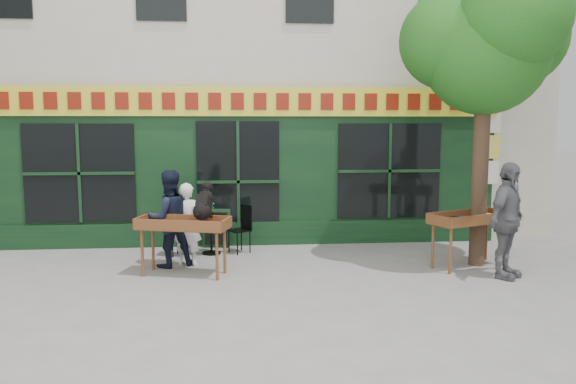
% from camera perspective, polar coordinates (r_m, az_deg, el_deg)
% --- Properties ---
extents(ground, '(80.00, 80.00, 0.00)m').
position_cam_1_polar(ground, '(9.67, -4.94, -8.37)').
color(ground, slate).
rests_on(ground, ground).
extents(building, '(14.00, 7.26, 10.00)m').
position_cam_1_polar(building, '(15.48, -5.26, 15.97)').
color(building, beige).
rests_on(building, ground).
extents(street_tree, '(3.05, 2.90, 5.60)m').
position_cam_1_polar(street_tree, '(10.73, 19.53, 14.92)').
color(street_tree, '#382619').
rests_on(street_tree, ground).
extents(book_cart_center, '(1.61, 0.99, 0.99)m').
position_cam_1_polar(book_cart_center, '(9.60, -10.59, -3.53)').
color(book_cart_center, brown).
rests_on(book_cart_center, ground).
extents(dog, '(0.49, 0.67, 0.60)m').
position_cam_1_polar(dog, '(9.45, -8.57, -0.79)').
color(dog, black).
rests_on(dog, book_cart_center).
extents(woman, '(0.62, 0.49, 1.51)m').
position_cam_1_polar(woman, '(10.25, -10.24, -3.25)').
color(woman, white).
rests_on(woman, ground).
extents(book_cart_right, '(1.62, 1.14, 0.99)m').
position_cam_1_polar(book_cart_right, '(10.49, 18.02, -2.87)').
color(book_cart_right, brown).
rests_on(book_cart_right, ground).
extents(man_right, '(1.16, 1.11, 1.93)m').
position_cam_1_polar(man_right, '(9.92, 21.35, -2.72)').
color(man_right, '#57575C').
rests_on(man_right, ground).
extents(bistro_table, '(0.60, 0.60, 0.76)m').
position_cam_1_polar(bistro_table, '(11.10, -7.82, -3.51)').
color(bistro_table, black).
rests_on(bistro_table, ground).
extents(bistro_chair_left, '(0.43, 0.42, 0.95)m').
position_cam_1_polar(bistro_chair_left, '(11.07, -11.14, -3.53)').
color(bistro_chair_left, black).
rests_on(bistro_chair_left, ground).
extents(bistro_chair_right, '(0.50, 0.50, 0.95)m').
position_cam_1_polar(bistro_chair_right, '(11.19, -4.60, -3.31)').
color(bistro_chair_right, black).
rests_on(bistro_chair_right, ground).
extents(potted_plant, '(0.16, 0.11, 0.29)m').
position_cam_1_polar(potted_plant, '(11.04, -7.85, -1.64)').
color(potted_plant, gray).
rests_on(potted_plant, bistro_table).
extents(man_left, '(1.04, 0.94, 1.74)m').
position_cam_1_polar(man_left, '(10.22, -12.00, -2.66)').
color(man_left, black).
rests_on(man_left, ground).
extents(chalkboard, '(0.58, 0.27, 0.79)m').
position_cam_1_polar(chalkboard, '(11.72, -7.28, -3.66)').
color(chalkboard, black).
rests_on(chalkboard, ground).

